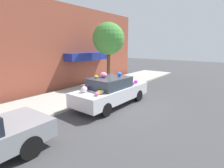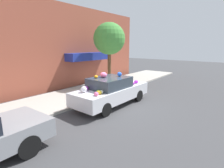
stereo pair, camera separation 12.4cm
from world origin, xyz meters
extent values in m
plane|color=#424244|center=(0.00, 0.00, 0.00)|extent=(60.00, 60.00, 0.00)
cube|color=#B2ADA3|center=(0.00, 2.70, 0.06)|extent=(24.00, 3.20, 0.12)
cube|color=#9E4C38|center=(0.00, 4.95, 2.87)|extent=(18.00, 0.30, 5.74)
cube|color=navy|center=(2.72, 4.35, 2.18)|extent=(3.92, 0.90, 0.55)
cylinder|color=brown|center=(2.87, 2.53, 1.40)|extent=(0.24, 0.24, 2.56)
sphere|color=#47933D|center=(2.87, 2.53, 3.44)|extent=(2.18, 2.18, 2.18)
cylinder|color=#B2B2B7|center=(1.11, 1.59, 0.39)|extent=(0.20, 0.20, 0.55)
sphere|color=#B2B2B7|center=(1.11, 1.59, 0.73)|extent=(0.18, 0.18, 0.18)
cube|color=silver|center=(0.00, 0.04, 0.62)|extent=(4.44, 1.75, 0.63)
cube|color=#333D47|center=(-0.18, 0.05, 1.19)|extent=(2.01, 1.50, 0.51)
cylinder|color=black|center=(1.38, 0.77, 0.30)|extent=(0.61, 0.19, 0.61)
cylinder|color=black|center=(1.35, -0.75, 0.30)|extent=(0.61, 0.19, 0.61)
cylinder|color=black|center=(-1.35, 0.83, 0.30)|extent=(0.61, 0.19, 0.61)
cylinder|color=black|center=(-1.38, -0.69, 0.30)|extent=(0.61, 0.19, 0.61)
sphere|color=red|center=(1.22, 0.37, 1.06)|extent=(0.29, 0.29, 0.26)
ellipsoid|color=green|center=(-1.24, -0.13, 0.99)|extent=(0.17, 0.21, 0.11)
ellipsoid|color=pink|center=(-1.65, -0.41, 1.01)|extent=(0.29, 0.31, 0.16)
ellipsoid|color=pink|center=(-0.33, 0.31, 1.57)|extent=(0.44, 0.48, 0.26)
ellipsoid|color=#AF3AC6|center=(1.12, -0.50, 1.00)|extent=(0.21, 0.22, 0.13)
sphere|color=blue|center=(0.40, -0.13, 1.56)|extent=(0.25, 0.25, 0.22)
ellipsoid|color=white|center=(-1.25, -0.35, 1.01)|extent=(0.22, 0.20, 0.15)
ellipsoid|color=purple|center=(1.51, -0.47, 1.02)|extent=(0.30, 0.29, 0.17)
sphere|color=white|center=(-1.61, 0.38, 1.07)|extent=(0.38, 0.38, 0.28)
ellipsoid|color=yellow|center=(-1.38, -0.34, 1.01)|extent=(0.22, 0.27, 0.16)
ellipsoid|color=purple|center=(-1.35, 0.56, 1.04)|extent=(0.37, 0.28, 0.21)
ellipsoid|color=orange|center=(-0.72, 0.46, 1.52)|extent=(0.19, 0.20, 0.14)
cylinder|color=black|center=(-4.85, 0.72, 0.32)|extent=(0.65, 0.20, 0.64)
cylinder|color=black|center=(-4.81, -0.88, 0.32)|extent=(0.65, 0.20, 0.64)
camera|label=1|loc=(-6.83, -5.15, 2.98)|focal=28.00mm
camera|label=2|loc=(-6.76, -5.25, 2.98)|focal=28.00mm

